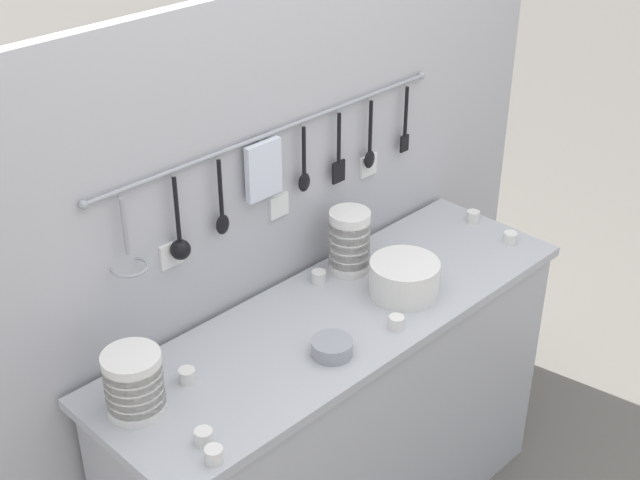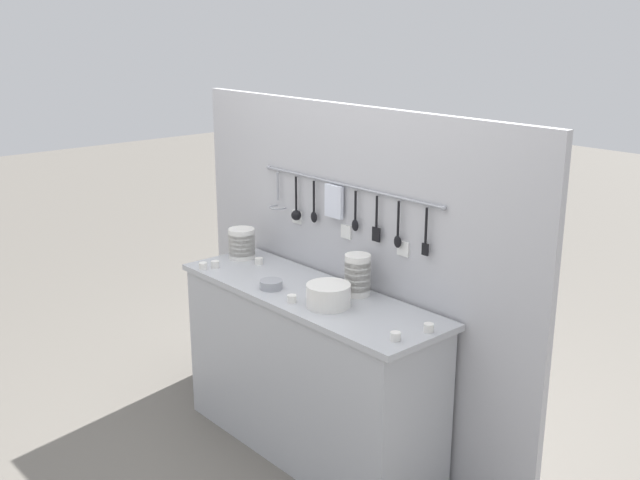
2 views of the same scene
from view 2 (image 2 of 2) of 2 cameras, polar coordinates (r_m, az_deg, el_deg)
ground_plane at (r=4.10m, az=-0.84°, el=-15.55°), size 20.00×20.00×0.00m
counter at (r=3.88m, az=-0.87°, el=-10.01°), size 1.56×0.49×0.88m
back_wall at (r=3.88m, az=2.23°, el=-2.82°), size 2.36×0.11×1.78m
bowl_stack_tall_left at (r=4.22m, az=-5.98°, el=-0.26°), size 0.15×0.15×0.17m
bowl_stack_nested_right at (r=3.63m, az=2.88°, el=-2.66°), size 0.13×0.13×0.20m
plate_stack at (r=3.50m, az=0.65°, el=-4.23°), size 0.21×0.21×0.11m
steel_mixing_bowl at (r=3.74m, az=-3.74°, el=-3.40°), size 0.11×0.11×0.04m
cup_back_left at (r=4.09m, az=-7.99°, el=-1.85°), size 0.04×0.04×0.04m
cup_by_caddy at (r=4.07m, az=-8.90°, el=-1.96°), size 0.04×0.04×0.04m
cup_front_left at (r=3.17m, az=5.76°, el=-7.31°), size 0.04×0.04×0.04m
cup_mid_row at (r=3.56m, az=-2.16°, el=-4.49°), size 0.04×0.04×0.04m
cup_front_right at (r=4.11m, az=-4.68°, el=-1.62°), size 0.04×0.04×0.04m
cup_back_right at (r=3.75m, az=1.79°, el=-3.38°), size 0.04×0.04×0.04m
cup_edge_far at (r=3.27m, az=8.28°, el=-6.62°), size 0.04×0.04×0.04m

